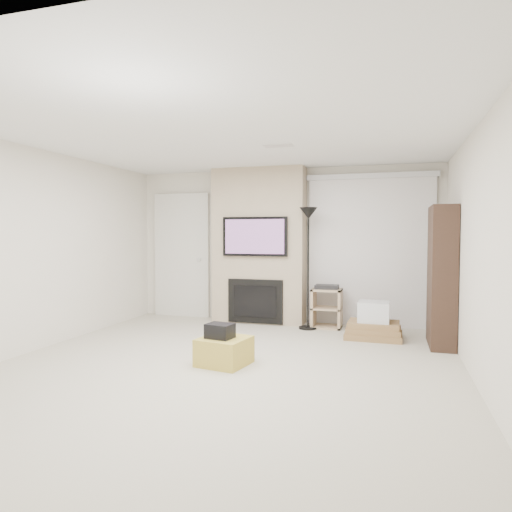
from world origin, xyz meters
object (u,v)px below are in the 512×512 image
(ottoman, at_px, (224,351))
(bookshelf, at_px, (442,276))
(box_stack, at_px, (374,324))
(floor_lamp, at_px, (308,233))
(av_stand, at_px, (327,305))

(ottoman, bearing_deg, bookshelf, 33.84)
(box_stack, distance_m, bookshelf, 1.12)
(floor_lamp, bearing_deg, av_stand, 33.33)
(floor_lamp, distance_m, av_stand, 1.15)
(av_stand, bearing_deg, floor_lamp, -146.67)
(av_stand, xyz_separation_m, box_stack, (0.72, -0.53, -0.15))
(av_stand, distance_m, box_stack, 0.91)
(floor_lamp, xyz_separation_m, bookshelf, (1.83, -0.55, -0.55))
(ottoman, xyz_separation_m, bookshelf, (2.38, 1.60, 0.75))
(ottoman, bearing_deg, floor_lamp, 75.51)
(box_stack, relative_size, bookshelf, 0.43)
(floor_lamp, relative_size, av_stand, 2.79)
(ottoman, bearing_deg, box_stack, 49.23)
(av_stand, bearing_deg, box_stack, -36.64)
(floor_lamp, relative_size, bookshelf, 1.02)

